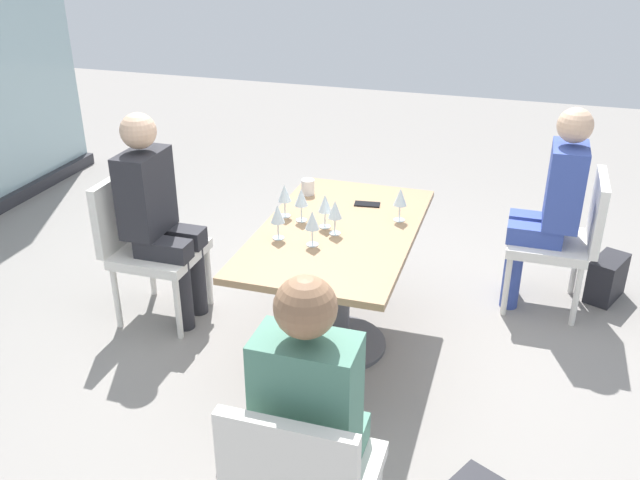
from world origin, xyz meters
TOP-DOWN VIEW (x-y plane):
  - ground_plane at (0.00, 0.00)m, footprint 12.00×12.00m
  - dining_table_main at (0.00, 0.00)m, footprint 1.37×0.80m
  - chair_front_right at (0.82, -1.18)m, footprint 0.46×0.50m
  - chair_near_window at (0.00, 1.18)m, footprint 0.46×0.51m
  - person_side_end at (-1.40, -0.31)m, footprint 0.39×0.34m
  - person_front_right at (0.82, -1.08)m, footprint 0.34×0.39m
  - person_near_window at (-0.00, 1.08)m, footprint 0.34×0.39m
  - wine_glass_0 at (-0.22, 0.07)m, footprint 0.07×0.07m
  - wine_glass_1 at (0.07, 0.32)m, footprint 0.07×0.07m
  - wine_glass_2 at (-0.06, -0.00)m, footprint 0.07×0.07m
  - wine_glass_3 at (0.20, -0.28)m, footprint 0.07×0.07m
  - wine_glass_4 at (-0.20, 0.26)m, footprint 0.07×0.07m
  - wine_glass_5 at (0.04, 0.22)m, footprint 0.07×0.07m
  - wine_glass_6 at (-0.00, 0.07)m, footprint 0.07×0.07m
  - coffee_cup at (0.41, 0.30)m, footprint 0.08×0.08m
  - cell_phone_on_table at (0.36, -0.07)m, footprint 0.09×0.15m
  - handbag_1 at (1.02, -1.49)m, footprint 0.34×0.27m

SIDE VIEW (x-z plane):
  - ground_plane at x=0.00m, z-range 0.00..0.00m
  - handbag_1 at x=1.02m, z-range 0.00..0.28m
  - chair_front_right at x=0.82m, z-range 0.06..0.93m
  - chair_near_window at x=0.00m, z-range 0.06..0.93m
  - dining_table_main at x=0.00m, z-range 0.18..0.91m
  - person_side_end at x=-1.40m, z-range 0.07..1.33m
  - person_front_right at x=0.82m, z-range 0.07..1.33m
  - person_near_window at x=0.00m, z-range 0.07..1.33m
  - cell_phone_on_table at x=0.36m, z-range 0.73..0.74m
  - coffee_cup at x=0.41m, z-range 0.73..0.82m
  - wine_glass_0 at x=-0.22m, z-range 0.77..0.95m
  - wine_glass_1 at x=0.07m, z-range 0.77..0.95m
  - wine_glass_2 at x=-0.06m, z-range 0.77..0.95m
  - wine_glass_3 at x=0.20m, z-range 0.77..0.95m
  - wine_glass_4 at x=-0.20m, z-range 0.77..0.95m
  - wine_glass_5 at x=0.04m, z-range 0.77..0.95m
  - wine_glass_6 at x=0.00m, z-range 0.77..0.95m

